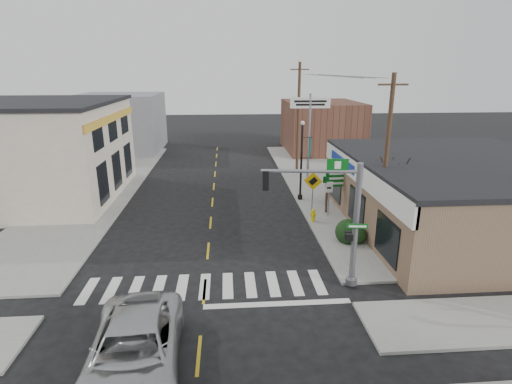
{
  "coord_description": "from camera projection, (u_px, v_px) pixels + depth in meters",
  "views": [
    {
      "loc": [
        1.06,
        -15.18,
        9.09
      ],
      "look_at": [
        2.61,
        5.15,
        2.8
      ],
      "focal_mm": 28.0,
      "sensor_mm": 36.0,
      "label": 1
    }
  ],
  "objects": [
    {
      "name": "lamp_post",
      "position": [
        302.0,
        155.0,
        27.81
      ],
      "size": [
        0.73,
        0.57,
        5.59
      ],
      "rotation": [
        0.0,
        0.0,
        -0.2
      ],
      "color": "black",
      "rests_on": "sidewalk_right"
    },
    {
      "name": "sidewalk_right",
      "position": [
        333.0,
        194.0,
        30.09
      ],
      "size": [
        6.0,
        38.0,
        0.13
      ],
      "primitive_type": "cube",
      "color": "gray",
      "rests_on": "ground"
    },
    {
      "name": "guide_sign",
      "position": [
        339.0,
        183.0,
        25.52
      ],
      "size": [
        1.77,
        0.14,
        3.09
      ],
      "rotation": [
        0.0,
        0.0,
        0.07
      ],
      "color": "#493322",
      "rests_on": "sidewalk_right"
    },
    {
      "name": "fire_hydrant",
      "position": [
        313.0,
        215.0,
        24.43
      ],
      "size": [
        0.25,
        0.25,
        0.79
      ],
      "rotation": [
        0.0,
        0.0,
        -0.12
      ],
      "color": "#E1C209",
      "rests_on": "sidewalk_right"
    },
    {
      "name": "shrub_front",
      "position": [
        348.0,
        232.0,
        21.6
      ],
      "size": [
        1.4,
        1.4,
        1.05
      ],
      "primitive_type": "ellipsoid",
      "color": "#1C3517",
      "rests_on": "sidewalk_right"
    },
    {
      "name": "thrift_store",
      "position": [
        458.0,
        196.0,
        23.24
      ],
      "size": [
        12.0,
        14.0,
        4.0
      ],
      "primitive_type": "cube",
      "color": "brown",
      "rests_on": "ground"
    },
    {
      "name": "utility_pole_far",
      "position": [
        298.0,
        117.0,
        35.27
      ],
      "size": [
        1.66,
        0.25,
        9.57
      ],
      "rotation": [
        0.0,
        0.0,
        0.12
      ],
      "color": "#3E2E20",
      "rests_on": "sidewalk_right"
    },
    {
      "name": "sidewalk_left",
      "position": [
        88.0,
        200.0,
        28.78
      ],
      "size": [
        6.0,
        38.0,
        0.13
      ],
      "primitive_type": "cube",
      "color": "gray",
      "rests_on": "ground"
    },
    {
      "name": "shrub_back",
      "position": [
        361.0,
        214.0,
        24.58
      ],
      "size": [
        1.17,
        1.17,
        0.88
      ],
      "primitive_type": "ellipsoid",
      "color": "black",
      "rests_on": "sidewalk_right"
    },
    {
      "name": "utility_pole_near",
      "position": [
        386.0,
        159.0,
        20.68
      ],
      "size": [
        1.53,
        0.23,
        8.81
      ],
      "rotation": [
        0.0,
        0.0,
        0.01
      ],
      "color": "#4D371F",
      "rests_on": "sidewalk_right"
    },
    {
      "name": "bldg_distant_left",
      "position": [
        120.0,
        123.0,
        45.82
      ],
      "size": [
        9.0,
        10.0,
        6.4
      ],
      "primitive_type": "cube",
      "color": "slate",
      "rests_on": "ground"
    },
    {
      "name": "left_building",
      "position": [
        29.0,
        152.0,
        28.46
      ],
      "size": [
        12.0,
        12.0,
        6.8
      ],
      "primitive_type": "cube",
      "color": "beige",
      "rests_on": "ground"
    },
    {
      "name": "suv",
      "position": [
        134.0,
        351.0,
        12.21
      ],
      "size": [
        3.16,
        6.2,
        1.68
      ],
      "primitive_type": "imported",
      "rotation": [
        0.0,
        0.0,
        0.06
      ],
      "color": "#B5B8BA",
      "rests_on": "ground"
    },
    {
      "name": "bldg_distant_right",
      "position": [
        321.0,
        127.0,
        45.7
      ],
      "size": [
        8.0,
        10.0,
        5.6
      ],
      "primitive_type": "cube",
      "color": "brown",
      "rests_on": "ground"
    },
    {
      "name": "ped_crossing_sign",
      "position": [
        313.0,
        187.0,
        24.62
      ],
      "size": [
        1.15,
        0.08,
        2.96
      ],
      "rotation": [
        0.0,
        0.0,
        -0.36
      ],
      "color": "gray",
      "rests_on": "sidewalk_right"
    },
    {
      "name": "ground",
      "position": [
        204.0,
        291.0,
        17.07
      ],
      "size": [
        140.0,
        140.0,
        0.0
      ],
      "primitive_type": "plane",
      "color": "black",
      "rests_on": "ground"
    },
    {
      "name": "crosswalk",
      "position": [
        205.0,
        286.0,
        17.45
      ],
      "size": [
        11.0,
        2.2,
        0.01
      ],
      "primitive_type": "cube",
      "color": "silver",
      "rests_on": "ground"
    },
    {
      "name": "center_line",
      "position": [
        211.0,
        223.0,
        24.69
      ],
      "size": [
        0.12,
        56.0,
        0.01
      ],
      "primitive_type": "cube",
      "color": "gold",
      "rests_on": "ground"
    },
    {
      "name": "bare_tree",
      "position": [
        395.0,
        163.0,
        21.91
      ],
      "size": [
        2.55,
        2.55,
        5.11
      ],
      "rotation": [
        0.0,
        0.0,
        0.16
      ],
      "color": "black",
      "rests_on": "sidewalk_right"
    },
    {
      "name": "dance_center_sign",
      "position": [
        310.0,
        115.0,
        33.06
      ],
      "size": [
        3.33,
        0.21,
        7.07
      ],
      "rotation": [
        0.0,
        0.0,
        0.0
      ],
      "color": "gray",
      "rests_on": "sidewalk_right"
    },
    {
      "name": "traffic_signal_pole",
      "position": [
        341.0,
        213.0,
        16.37
      ],
      "size": [
        4.39,
        0.37,
        5.56
      ],
      "rotation": [
        0.0,
        0.0,
        -0.12
      ],
      "color": "slate",
      "rests_on": "sidewalk_right"
    }
  ]
}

